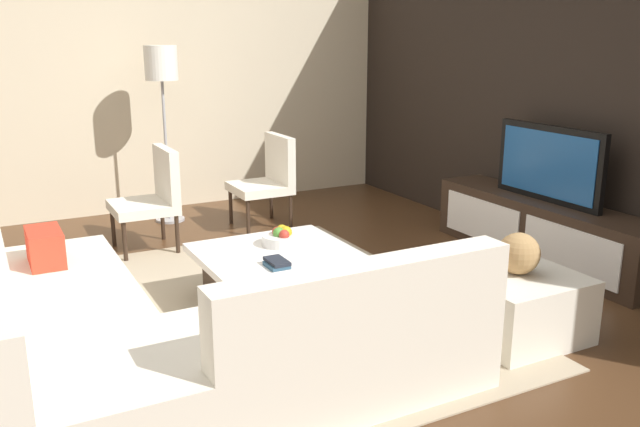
% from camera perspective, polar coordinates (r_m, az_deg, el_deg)
% --- Properties ---
extents(ground_plane, '(14.00, 14.00, 0.00)m').
position_cam_1_polar(ground_plane, '(4.46, -4.01, -8.66)').
color(ground_plane, '#4C301C').
extents(feature_wall_back, '(6.40, 0.12, 2.80)m').
position_cam_1_polar(feature_wall_back, '(5.74, 21.60, 10.12)').
color(feature_wall_back, black).
rests_on(feature_wall_back, ground).
extents(side_wall_left, '(0.12, 5.20, 2.80)m').
position_cam_1_polar(side_wall_left, '(7.19, -13.33, 11.56)').
color(side_wall_left, beige).
rests_on(side_wall_left, ground).
extents(area_rug, '(3.22, 2.47, 0.01)m').
position_cam_1_polar(area_rug, '(4.54, -4.53, -8.15)').
color(area_rug, tan).
rests_on(area_rug, ground).
extents(media_console, '(2.10, 0.46, 0.50)m').
position_cam_1_polar(media_console, '(5.71, 18.49, -1.39)').
color(media_console, '#332319').
rests_on(media_console, ground).
extents(television, '(1.06, 0.06, 0.60)m').
position_cam_1_polar(television, '(5.59, 18.97, 4.04)').
color(television, black).
rests_on(television, media_console).
extents(sectional_couch, '(2.42, 2.39, 0.79)m').
position_cam_1_polar(sectional_couch, '(3.65, -13.35, -10.00)').
color(sectional_couch, silver).
rests_on(sectional_couch, ground).
extents(coffee_table, '(1.06, 1.01, 0.38)m').
position_cam_1_polar(coffee_table, '(4.51, -3.41, -5.63)').
color(coffee_table, '#332319').
rests_on(coffee_table, ground).
extents(accent_chair_near, '(0.54, 0.51, 0.87)m').
position_cam_1_polar(accent_chair_near, '(5.82, -14.04, 1.69)').
color(accent_chair_near, '#332319').
rests_on(accent_chair_near, ground).
extents(floor_lamp, '(0.31, 0.31, 1.69)m').
position_cam_1_polar(floor_lamp, '(6.57, -13.38, 11.43)').
color(floor_lamp, '#A5A5AA').
rests_on(floor_lamp, ground).
extents(ottoman, '(0.70, 0.70, 0.40)m').
position_cam_1_polar(ottoman, '(4.27, 16.30, -7.46)').
color(ottoman, silver).
rests_on(ottoman, ground).
extents(fruit_bowl, '(0.28, 0.28, 0.13)m').
position_cam_1_polar(fruit_bowl, '(4.63, -3.26, -2.05)').
color(fruit_bowl, silver).
rests_on(fruit_bowl, coffee_table).
extents(accent_chair_far, '(0.53, 0.51, 0.87)m').
position_cam_1_polar(accent_chair_far, '(6.37, -4.40, 3.25)').
color(accent_chair_far, '#332319').
rests_on(accent_chair_far, ground).
extents(decorative_ball, '(0.25, 0.25, 0.25)m').
position_cam_1_polar(decorative_ball, '(4.16, 16.63, -3.30)').
color(decorative_ball, '#AD8451').
rests_on(decorative_ball, ottoman).
extents(book_stack, '(0.19, 0.12, 0.05)m').
position_cam_1_polar(book_stack, '(4.20, -3.71, -4.27)').
color(book_stack, '#2D516B').
rests_on(book_stack, coffee_table).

